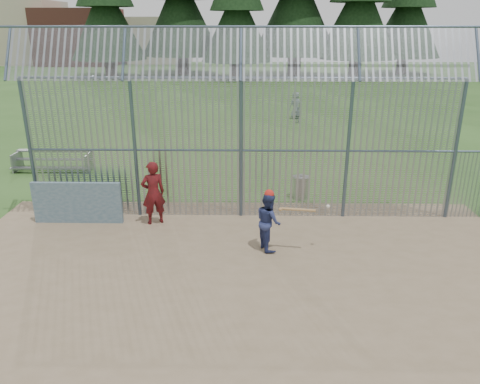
{
  "coord_description": "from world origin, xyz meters",
  "views": [
    {
      "loc": [
        0.21,
        -9.26,
        5.42
      ],
      "look_at": [
        0.0,
        2.0,
        1.3
      ],
      "focal_mm": 35.0,
      "sensor_mm": 36.0,
      "label": 1
    }
  ],
  "objects_px": {
    "batter": "(269,221)",
    "trash_can": "(301,187)",
    "dugout_wall": "(77,203)",
    "bleacher": "(53,160)",
    "onlooker": "(153,193)"
  },
  "relations": [
    {
      "from": "trash_can",
      "to": "dugout_wall",
      "type": "bearing_deg",
      "value": -162.04
    },
    {
      "from": "trash_can",
      "to": "bleacher",
      "type": "relative_size",
      "value": 0.27
    },
    {
      "from": "dugout_wall",
      "to": "bleacher",
      "type": "xyz_separation_m",
      "value": [
        -2.69,
        4.96,
        -0.21
      ]
    },
    {
      "from": "onlooker",
      "to": "trash_can",
      "type": "distance_m",
      "value": 4.86
    },
    {
      "from": "batter",
      "to": "onlooker",
      "type": "relative_size",
      "value": 0.81
    },
    {
      "from": "onlooker",
      "to": "trash_can",
      "type": "xyz_separation_m",
      "value": [
        4.34,
        2.11,
        -0.55
      ]
    },
    {
      "from": "batter",
      "to": "bleacher",
      "type": "bearing_deg",
      "value": 31.42
    },
    {
      "from": "batter",
      "to": "trash_can",
      "type": "height_order",
      "value": "batter"
    },
    {
      "from": "dugout_wall",
      "to": "batter",
      "type": "height_order",
      "value": "batter"
    },
    {
      "from": "bleacher",
      "to": "trash_can",
      "type": "bearing_deg",
      "value": -17.21
    },
    {
      "from": "dugout_wall",
      "to": "trash_can",
      "type": "relative_size",
      "value": 3.05
    },
    {
      "from": "onlooker",
      "to": "bleacher",
      "type": "relative_size",
      "value": 0.61
    },
    {
      "from": "batter",
      "to": "trash_can",
      "type": "distance_m",
      "value": 3.84
    },
    {
      "from": "trash_can",
      "to": "batter",
      "type": "bearing_deg",
      "value": -108.12
    },
    {
      "from": "onlooker",
      "to": "dugout_wall",
      "type": "bearing_deg",
      "value": -24.38
    }
  ]
}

